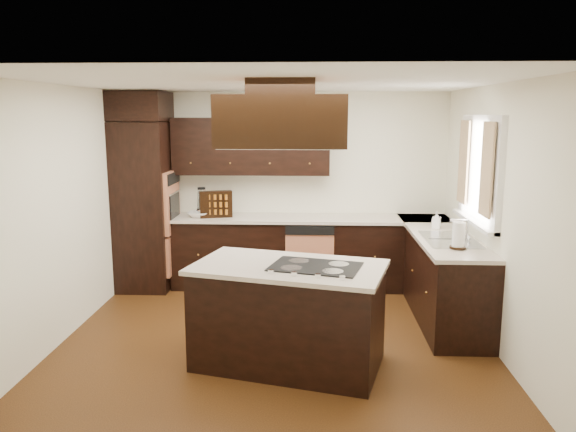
% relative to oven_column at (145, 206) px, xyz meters
% --- Properties ---
extents(floor, '(4.20, 4.20, 0.02)m').
position_rel_oven_column_xyz_m(floor, '(1.78, -1.71, -1.07)').
color(floor, '#5C3514').
rests_on(floor, ground).
extents(ceiling, '(4.20, 4.20, 0.02)m').
position_rel_oven_column_xyz_m(ceiling, '(1.78, -1.71, 1.45)').
color(ceiling, white).
rests_on(ceiling, ground).
extents(wall_back, '(4.20, 0.02, 2.50)m').
position_rel_oven_column_xyz_m(wall_back, '(1.78, 0.40, 0.19)').
color(wall_back, white).
rests_on(wall_back, ground).
extents(wall_front, '(4.20, 0.02, 2.50)m').
position_rel_oven_column_xyz_m(wall_front, '(1.78, -3.81, 0.19)').
color(wall_front, white).
rests_on(wall_front, ground).
extents(wall_left, '(0.02, 4.20, 2.50)m').
position_rel_oven_column_xyz_m(wall_left, '(-0.33, -1.71, 0.19)').
color(wall_left, white).
rests_on(wall_left, ground).
extents(wall_right, '(0.02, 4.20, 2.50)m').
position_rel_oven_column_xyz_m(wall_right, '(3.88, -1.71, 0.19)').
color(wall_right, white).
rests_on(wall_right, ground).
extents(oven_column, '(0.65, 0.75, 2.12)m').
position_rel_oven_column_xyz_m(oven_column, '(0.00, 0.00, 0.00)').
color(oven_column, black).
rests_on(oven_column, floor).
extents(wall_oven_face, '(0.05, 0.62, 0.78)m').
position_rel_oven_column_xyz_m(wall_oven_face, '(0.35, 0.00, 0.06)').
color(wall_oven_face, '#DD835A').
rests_on(wall_oven_face, oven_column).
extents(base_cabinets_back, '(2.93, 0.60, 0.88)m').
position_rel_oven_column_xyz_m(base_cabinets_back, '(1.81, 0.09, -0.62)').
color(base_cabinets_back, black).
rests_on(base_cabinets_back, floor).
extents(base_cabinets_right, '(0.60, 2.40, 0.88)m').
position_rel_oven_column_xyz_m(base_cabinets_right, '(3.58, -0.80, -0.62)').
color(base_cabinets_right, black).
rests_on(base_cabinets_right, floor).
extents(countertop_back, '(2.93, 0.63, 0.04)m').
position_rel_oven_column_xyz_m(countertop_back, '(1.81, 0.08, -0.16)').
color(countertop_back, beige).
rests_on(countertop_back, base_cabinets_back).
extents(countertop_right, '(0.63, 2.40, 0.04)m').
position_rel_oven_column_xyz_m(countertop_right, '(3.56, -0.80, -0.16)').
color(countertop_right, beige).
rests_on(countertop_right, base_cabinets_right).
extents(upper_cabinets, '(2.00, 0.34, 0.72)m').
position_rel_oven_column_xyz_m(upper_cabinets, '(1.34, 0.23, 0.75)').
color(upper_cabinets, black).
rests_on(upper_cabinets, wall_back).
extents(dishwasher_front, '(0.60, 0.05, 0.72)m').
position_rel_oven_column_xyz_m(dishwasher_front, '(2.10, -0.20, -0.66)').
color(dishwasher_front, '#DD835A').
rests_on(dishwasher_front, floor).
extents(window_frame, '(0.06, 1.32, 1.12)m').
position_rel_oven_column_xyz_m(window_frame, '(3.85, -1.16, 0.59)').
color(window_frame, white).
rests_on(window_frame, wall_right).
extents(window_pane, '(0.00, 1.20, 1.00)m').
position_rel_oven_column_xyz_m(window_pane, '(3.87, -1.16, 0.59)').
color(window_pane, white).
rests_on(window_pane, wall_right).
extents(curtain_left, '(0.02, 0.34, 0.90)m').
position_rel_oven_column_xyz_m(curtain_left, '(3.79, -1.57, 0.64)').
color(curtain_left, beige).
rests_on(curtain_left, wall_right).
extents(curtain_right, '(0.02, 0.34, 0.90)m').
position_rel_oven_column_xyz_m(curtain_right, '(3.79, -0.74, 0.64)').
color(curtain_right, beige).
rests_on(curtain_right, wall_right).
extents(sink_rim, '(0.52, 0.84, 0.01)m').
position_rel_oven_column_xyz_m(sink_rim, '(3.58, -1.16, -0.14)').
color(sink_rim, silver).
rests_on(sink_rim, countertop_right).
extents(island, '(1.76, 1.25, 0.88)m').
position_rel_oven_column_xyz_m(island, '(1.93, -2.22, -0.62)').
color(island, black).
rests_on(island, floor).
extents(island_top, '(1.83, 1.32, 0.04)m').
position_rel_oven_column_xyz_m(island_top, '(1.93, -2.22, -0.16)').
color(island_top, beige).
rests_on(island_top, island).
extents(cooktop, '(0.86, 0.68, 0.01)m').
position_rel_oven_column_xyz_m(cooktop, '(2.16, -2.29, -0.13)').
color(cooktop, black).
rests_on(cooktop, island_top).
extents(range_hood, '(1.05, 0.72, 0.42)m').
position_rel_oven_column_xyz_m(range_hood, '(1.88, -2.25, 1.10)').
color(range_hood, black).
rests_on(range_hood, ceiling).
extents(hood_duct, '(0.55, 0.50, 0.13)m').
position_rel_oven_column_xyz_m(hood_duct, '(1.88, -2.25, 1.38)').
color(hood_duct, black).
rests_on(hood_duct, ceiling).
extents(blender_base, '(0.15, 0.15, 0.10)m').
position_rel_oven_column_xyz_m(blender_base, '(0.73, 0.02, -0.09)').
color(blender_base, silver).
rests_on(blender_base, countertop_back).
extents(blender_pitcher, '(0.13, 0.13, 0.26)m').
position_rel_oven_column_xyz_m(blender_pitcher, '(0.73, 0.02, 0.09)').
color(blender_pitcher, silver).
rests_on(blender_pitcher, blender_base).
extents(spice_rack, '(0.42, 0.20, 0.34)m').
position_rel_oven_column_xyz_m(spice_rack, '(0.91, 0.01, 0.03)').
color(spice_rack, black).
rests_on(spice_rack, countertop_back).
extents(mixing_bowl, '(0.28, 0.28, 0.07)m').
position_rel_oven_column_xyz_m(mixing_bowl, '(0.68, 0.02, -0.11)').
color(mixing_bowl, white).
rests_on(mixing_bowl, countertop_back).
extents(soap_bottle, '(0.11, 0.12, 0.20)m').
position_rel_oven_column_xyz_m(soap_bottle, '(3.56, -0.57, -0.04)').
color(soap_bottle, white).
rests_on(soap_bottle, countertop_right).
extents(paper_towel, '(0.16, 0.16, 0.27)m').
position_rel_oven_column_xyz_m(paper_towel, '(3.56, -1.56, -0.01)').
color(paper_towel, white).
rests_on(paper_towel, countertop_right).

